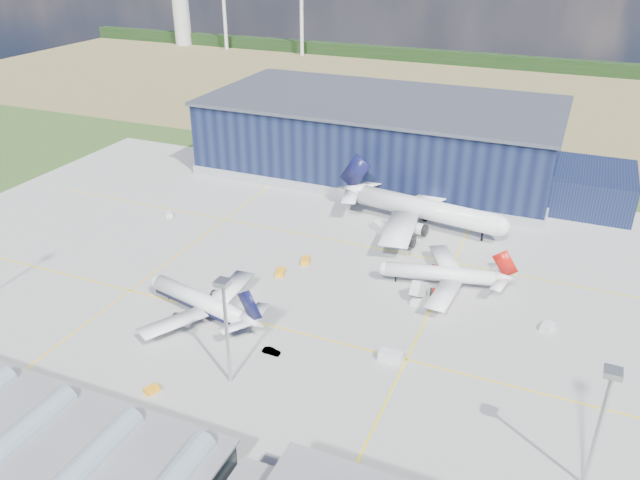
{
  "coord_description": "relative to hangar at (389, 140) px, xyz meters",
  "views": [
    {
      "loc": [
        63.98,
        -112.29,
        80.0
      ],
      "look_at": [
        9.84,
        15.44,
        9.96
      ],
      "focal_mm": 35.0,
      "sensor_mm": 36.0,
      "label": 1
    }
  ],
  "objects": [
    {
      "name": "gse_tug_a",
      "position": [
        -2.27,
        -83.44,
        -10.91
      ],
      "size": [
        2.83,
        3.78,
        1.41
      ],
      "primitive_type": "cube",
      "rotation": [
        0.0,
        0.0,
        0.25
      ],
      "color": "#FF9F16",
      "rests_on": "ground"
    },
    {
      "name": "airliner_navy",
      "position": [
        -11.02,
        -106.8,
        -5.89
      ],
      "size": [
        41.95,
        41.38,
        11.45
      ],
      "primitive_type": null,
      "rotation": [
        0.0,
        0.0,
        2.91
      ],
      "color": "white",
      "rests_on": "ground"
    },
    {
      "name": "airliner_widebody",
      "position": [
        24.79,
        -41.19,
        -2.63
      ],
      "size": [
        62.76,
        61.76,
        17.97
      ],
      "primitive_type": null,
      "rotation": [
        0.0,
        0.0,
        -0.15
      ],
      "color": "white",
      "rests_on": "ground"
    },
    {
      "name": "gse_tug_c",
      "position": [
        1.09,
        -75.27,
        -10.87
      ],
      "size": [
        3.07,
        3.89,
        1.49
      ],
      "primitive_type": "cube",
      "rotation": [
        0.0,
        0.0,
        0.31
      ],
      "color": "#FF9F16",
      "rests_on": "ground"
    },
    {
      "name": "treeline",
      "position": [
        -2.81,
        205.2,
        -7.62
      ],
      "size": [
        600.0,
        8.0,
        8.0
      ],
      "primitive_type": "cube",
      "color": "black",
      "rests_on": "ground"
    },
    {
      "name": "farmland",
      "position": [
        -2.81,
        125.2,
        -11.62
      ],
      "size": [
        600.0,
        220.0,
        0.01
      ],
      "primitive_type": "cube",
      "color": "olive",
      "rests_on": "ground"
    },
    {
      "name": "hangar",
      "position": [
        0.0,
        0.0,
        0.0
      ],
      "size": [
        145.0,
        62.0,
        26.1
      ],
      "color": "black",
      "rests_on": "ground"
    },
    {
      "name": "glass_concourse",
      "position": [
        -9.26,
        -154.8,
        -7.93
      ],
      "size": [
        78.0,
        23.0,
        8.6
      ],
      "color": "black",
      "rests_on": "ground"
    },
    {
      "name": "apron",
      "position": [
        -2.81,
        -84.8,
        -11.59
      ],
      "size": [
        220.0,
        160.0,
        0.08
      ],
      "color": "gray",
      "rests_on": "ground"
    },
    {
      "name": "gse_van_b",
      "position": [
        13.07,
        -48.7,
        -10.42
      ],
      "size": [
        5.44,
        5.3,
        2.39
      ],
      "primitive_type": "cube",
      "rotation": [
        0.0,
        0.0,
        0.82
      ],
      "color": "silver",
      "rests_on": "ground"
    },
    {
      "name": "airstair",
      "position": [
        33.28,
        -80.86,
        -9.85
      ],
      "size": [
        3.24,
        5.84,
        3.53
      ],
      "primitive_type": "cube",
      "rotation": [
        0.0,
        0.0,
        -0.2
      ],
      "color": "silver",
      "rests_on": "ground"
    },
    {
      "name": "gse_van_c",
      "position": [
        29.43,
        -140.8,
        -10.36
      ],
      "size": [
        5.57,
        3.33,
        2.51
      ],
      "primitive_type": "cube",
      "rotation": [
        0.0,
        0.0,
        1.41
      ],
      "color": "silver",
      "rests_on": "ground"
    },
    {
      "name": "light_mast_east",
      "position": [
        72.19,
        -124.8,
        3.82
      ],
      "size": [
        2.6,
        2.6,
        23.0
      ],
      "color": "#AEB2B5",
      "rests_on": "ground"
    },
    {
      "name": "airliner_red",
      "position": [
        36.43,
        -73.18,
        -6.02
      ],
      "size": [
        40.52,
        39.94,
        11.18
      ],
      "primitive_type": null,
      "rotation": [
        0.0,
        0.0,
        3.35
      ],
      "color": "white",
      "rests_on": "ground"
    },
    {
      "name": "gse_tug_b",
      "position": [
        -5.03,
        -133.56,
        -11.03
      ],
      "size": [
        2.75,
        3.22,
        1.18
      ],
      "primitive_type": "cube",
      "rotation": [
        0.0,
        0.0,
        -0.41
      ],
      "color": "#FF9F16",
      "rests_on": "ground"
    },
    {
      "name": "light_mast_center",
      "position": [
        7.19,
        -124.8,
        3.82
      ],
      "size": [
        2.6,
        2.6,
        23.0
      ],
      "color": "#AEB2B5",
      "rests_on": "ground"
    },
    {
      "name": "ground",
      "position": [
        -2.81,
        -94.8,
        -11.62
      ],
      "size": [
        600.0,
        600.0,
        0.0
      ],
      "primitive_type": "plane",
      "color": "#2C481B",
      "rests_on": "ground"
    },
    {
      "name": "car_b",
      "position": [
        10.62,
        -113.86,
        -10.98
      ],
      "size": [
        3.9,
        1.43,
        1.28
      ],
      "primitive_type": "imported",
      "rotation": [
        0.0,
        0.0,
        1.55
      ],
      "color": "#99999E",
      "rests_on": "ground"
    },
    {
      "name": "gse_van_a",
      "position": [
        34.19,
        -106.23,
        -10.55
      ],
      "size": [
        4.95,
        2.24,
        2.14
      ],
      "primitive_type": "cube",
      "rotation": [
        0.0,
        0.0,
        1.55
      ],
      "color": "silver",
      "rests_on": "ground"
    },
    {
      "name": "gse_cart_a",
      "position": [
        62.9,
        -82.07,
        -10.9
      ],
      "size": [
        3.16,
        3.84,
        1.43
      ],
      "primitive_type": "cube",
      "rotation": [
        0.0,
        0.0,
        -0.33
      ],
      "color": "silver",
      "rests_on": "ground"
    },
    {
      "name": "gse_cart_b",
      "position": [
        -49.93,
        -64.56,
        -10.93
      ],
      "size": [
        3.73,
        3.72,
        1.37
      ],
      "primitive_type": "cube",
      "rotation": [
        0.0,
        0.0,
        0.79
      ],
      "color": "silver",
      "rests_on": "ground"
    }
  ]
}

